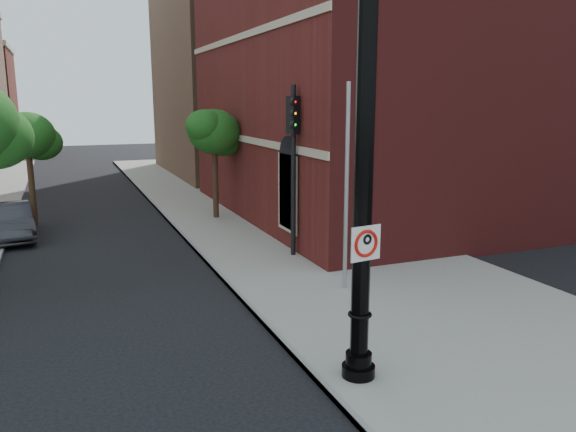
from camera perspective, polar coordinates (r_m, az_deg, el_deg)
name	(u,v)px	position (r m, az deg, el deg)	size (l,w,h in m)	color
ground	(214,417)	(9.73, -7.56, -19.62)	(120.00, 120.00, 0.00)	black
sidewalk_right	(304,240)	(20.39, 1.66, -2.45)	(8.00, 60.00, 0.12)	gray
curb_edge	(197,250)	(19.18, -9.22, -3.48)	(0.10, 60.00, 0.14)	gray
brick_wall_building	(465,74)	(28.50, 17.54, 13.62)	(22.30, 16.30, 12.50)	maroon
bg_building_tan_b	(320,73)	(42.16, 3.27, 14.34)	(22.00, 14.00, 14.00)	#8C644C
lamppost	(363,203)	(9.65, 7.62, 1.33)	(0.61, 0.61, 7.19)	black
no_parking_sign	(366,243)	(9.63, 7.92, -2.73)	(0.61, 0.13, 0.61)	white
parked_car	(11,222)	(23.02, -26.32, -0.51)	(1.39, 3.99, 1.32)	#28282D
traffic_signal_right	(293,144)	(17.64, 0.55, 7.37)	(0.45, 0.49, 5.51)	black
utility_pole	(346,191)	(14.57, 5.96, 2.57)	(0.11, 0.11, 5.50)	#999999
street_tree_b	(28,137)	(24.83, -24.90, 7.33)	(2.55, 2.30, 4.59)	#342315
street_tree_c	(215,133)	(23.85, -7.47, 8.35)	(2.60, 2.35, 4.69)	#342315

